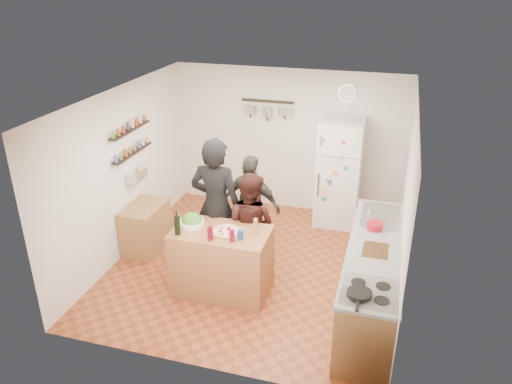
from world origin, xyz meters
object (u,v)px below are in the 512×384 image
(counter_run, at_px, (372,279))
(salad_bowl, at_px, (192,223))
(prep_island, at_px, (222,261))
(person_left, at_px, (216,207))
(wine_bottle, at_px, (177,226))
(side_table, at_px, (146,227))
(person_back, at_px, (251,205))
(red_bowl, at_px, (375,226))
(salt_canister, at_px, (240,235))
(person_center, at_px, (250,225))
(wall_clock, at_px, (347,93))
(fridge, at_px, (339,173))
(skillet, at_px, (359,294))
(pepper_mill, at_px, (256,228))

(counter_run, bearing_deg, salad_bowl, -177.80)
(prep_island, bearing_deg, person_left, 116.13)
(wine_bottle, relative_size, side_table, 0.30)
(person_back, bearing_deg, salad_bowl, 73.38)
(prep_island, xyz_separation_m, red_bowl, (1.89, 0.60, 0.51))
(salt_canister, distance_m, counter_run, 1.74)
(wine_bottle, bearing_deg, person_center, 45.41)
(salad_bowl, distance_m, person_left, 0.48)
(wine_bottle, bearing_deg, counter_run, 8.41)
(red_bowl, distance_m, wall_clock, 2.57)
(fridge, height_order, wall_clock, wall_clock)
(counter_run, height_order, skillet, skillet)
(salt_canister, bearing_deg, skillet, -27.28)
(salt_canister, xyz_separation_m, side_table, (-1.80, 0.84, -0.61))
(fridge, bearing_deg, person_back, -129.55)
(counter_run, height_order, wall_clock, wall_clock)
(person_back, relative_size, fridge, 0.87)
(wine_bottle, relative_size, counter_run, 0.09)
(skillet, bearing_deg, person_back, 131.20)
(person_center, height_order, side_table, person_center)
(wine_bottle, bearing_deg, salt_canister, 7.13)
(prep_island, xyz_separation_m, pepper_mill, (0.45, 0.05, 0.55))
(person_back, height_order, red_bowl, person_back)
(pepper_mill, relative_size, counter_run, 0.07)
(counter_run, distance_m, skillet, 1.17)
(person_left, xyz_separation_m, side_table, (-1.26, 0.22, -0.63))
(salt_canister, distance_m, person_back, 1.25)
(fridge, xyz_separation_m, side_table, (-2.69, -1.72, -0.54))
(pepper_mill, distance_m, person_center, 0.57)
(person_left, bearing_deg, red_bowl, -175.21)
(person_back, xyz_separation_m, skillet, (1.76, -2.01, 0.17))
(salad_bowl, height_order, counter_run, salad_bowl)
(person_left, bearing_deg, wall_clock, -120.17)
(prep_island, relative_size, counter_run, 0.48)
(salt_canister, relative_size, red_bowl, 0.57)
(person_center, distance_m, skillet, 2.17)
(fridge, xyz_separation_m, wall_clock, (0.00, 0.33, 1.25))
(skillet, distance_m, red_bowl, 1.51)
(prep_island, xyz_separation_m, wall_clock, (1.19, 2.77, 1.69))
(red_bowl, bearing_deg, wall_clock, 107.85)
(wine_bottle, relative_size, person_left, 0.12)
(pepper_mill, relative_size, wall_clock, 0.61)
(prep_island, relative_size, red_bowl, 5.87)
(red_bowl, xyz_separation_m, side_table, (-3.39, 0.12, -0.60))
(person_left, bearing_deg, side_table, -8.04)
(pepper_mill, xyz_separation_m, skillet, (1.39, -0.96, -0.06))
(person_back, relative_size, wall_clock, 5.19)
(prep_island, relative_size, pepper_mill, 6.85)
(salad_bowl, bearing_deg, wall_clock, 59.37)
(salad_bowl, distance_m, side_table, 1.39)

